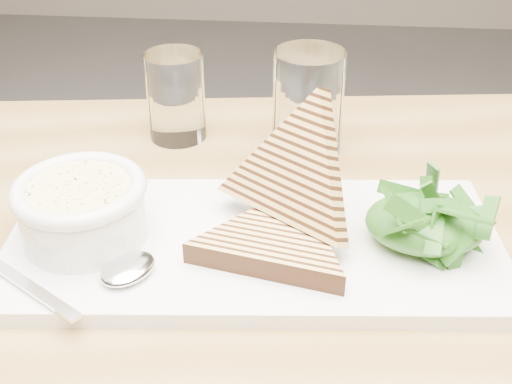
# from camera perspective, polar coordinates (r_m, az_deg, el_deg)

# --- Properties ---
(table_top) EXTENTS (1.30, 0.95, 0.04)m
(table_top) POSITION_cam_1_polar(r_m,az_deg,el_deg) (0.54, -0.40, -11.67)
(table_top) COLOR #9C7B43
(table_top) RESTS_ON ground
(platter) EXTENTS (0.45, 0.23, 0.01)m
(platter) POSITION_cam_1_polar(r_m,az_deg,el_deg) (0.57, -0.19, -4.67)
(platter) COLOR white
(platter) RESTS_ON table_top
(soup_bowl) EXTENTS (0.11, 0.11, 0.04)m
(soup_bowl) POSITION_cam_1_polar(r_m,az_deg,el_deg) (0.58, -15.06, -2.10)
(soup_bowl) COLOR white
(soup_bowl) RESTS_ON platter
(soup) EXTENTS (0.09, 0.09, 0.01)m
(soup) POSITION_cam_1_polar(r_m,az_deg,el_deg) (0.56, -15.44, 0.10)
(soup) COLOR #EEE08D
(soup) RESTS_ON soup_bowl
(bowl_rim) EXTENTS (0.12, 0.12, 0.01)m
(bowl_rim) POSITION_cam_1_polar(r_m,az_deg,el_deg) (0.56, -15.47, 0.27)
(bowl_rim) COLOR white
(bowl_rim) RESTS_ON soup_bowl
(sandwich_flat) EXTENTS (0.19, 0.19, 0.02)m
(sandwich_flat) POSITION_cam_1_polar(r_m,az_deg,el_deg) (0.55, 1.72, -4.41)
(sandwich_flat) COLOR tan
(sandwich_flat) RESTS_ON platter
(sandwich_lean) EXTENTS (0.22, 0.22, 0.18)m
(sandwich_lean) POSITION_cam_1_polar(r_m,az_deg,el_deg) (0.56, 3.41, 1.52)
(sandwich_lean) COLOR tan
(sandwich_lean) RESTS_ON sandwich_flat
(salad_base) EXTENTS (0.10, 0.08, 0.04)m
(salad_base) POSITION_cam_1_polar(r_m,az_deg,el_deg) (0.57, 14.77, -2.72)
(salad_base) COLOR #14480E
(salad_base) RESTS_ON platter
(arugula_pile) EXTENTS (0.11, 0.10, 0.05)m
(arugula_pile) POSITION_cam_1_polar(r_m,az_deg,el_deg) (0.57, 14.88, -2.11)
(arugula_pile) COLOR #376B23
(arugula_pile) RESTS_ON platter
(spoon_bowl) EXTENTS (0.06, 0.06, 0.01)m
(spoon_bowl) POSITION_cam_1_polar(r_m,az_deg,el_deg) (0.54, -11.31, -6.69)
(spoon_bowl) COLOR silver
(spoon_bowl) RESTS_ON platter
(spoon_handle) EXTENTS (0.11, 0.08, 0.00)m
(spoon_handle) POSITION_cam_1_polar(r_m,az_deg,el_deg) (0.55, -19.75, -7.74)
(spoon_handle) COLOR silver
(spoon_handle) RESTS_ON platter
(glass_near) EXTENTS (0.07, 0.07, 0.10)m
(glass_near) POSITION_cam_1_polar(r_m,az_deg,el_deg) (0.75, -7.14, 8.42)
(glass_near) COLOR white
(glass_near) RESTS_ON table_top
(glass_far) EXTENTS (0.08, 0.08, 0.12)m
(glass_far) POSITION_cam_1_polar(r_m,az_deg,el_deg) (0.71, 4.64, 7.84)
(glass_far) COLOR white
(glass_far) RESTS_ON table_top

